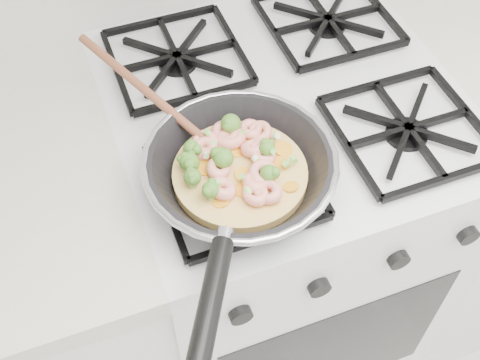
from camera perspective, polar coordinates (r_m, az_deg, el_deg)
name	(u,v)px	position (r m, az deg, el deg)	size (l,w,h in m)	color
stove	(275,236)	(1.42, 3.24, -5.19)	(0.60, 0.60, 0.92)	white
skillet	(237,170)	(0.89, -0.23, 0.93)	(0.31, 0.59, 0.09)	black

